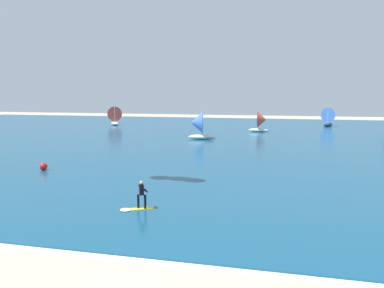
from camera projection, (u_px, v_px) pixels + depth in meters
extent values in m
cube|color=navy|center=(260.00, 138.00, 59.77)|extent=(160.00, 90.00, 0.10)
cube|color=white|center=(113.00, 251.00, 17.52)|extent=(63.58, 1.90, 0.01)
cube|color=yellow|center=(142.00, 209.00, 23.49)|extent=(1.43, 1.09, 0.05)
cylinder|color=black|center=(138.00, 201.00, 23.50)|extent=(0.14, 0.14, 0.80)
cylinder|color=black|center=(145.00, 202.00, 23.37)|extent=(0.14, 0.14, 0.80)
cube|color=black|center=(142.00, 190.00, 23.35)|extent=(0.37, 0.42, 0.60)
sphere|color=tan|center=(141.00, 183.00, 23.30)|extent=(0.22, 0.22, 0.22)
cylinder|color=black|center=(142.00, 188.00, 23.57)|extent=(0.48, 0.33, 0.39)
cylinder|color=black|center=(144.00, 190.00, 23.16)|extent=(0.48, 0.33, 0.39)
ellipsoid|color=white|center=(125.00, 210.00, 23.22)|extent=(0.87, 0.91, 0.08)
ellipsoid|color=navy|center=(328.00, 125.00, 80.03)|extent=(2.65, 3.67, 0.66)
cylinder|color=silver|center=(328.00, 114.00, 79.65)|extent=(0.11, 0.11, 3.50)
cone|color=#3F72CC|center=(330.00, 115.00, 80.24)|extent=(3.31, 2.69, 2.94)
ellipsoid|color=silver|center=(201.00, 137.00, 58.07)|extent=(3.94, 2.02, 0.70)
cylinder|color=silver|center=(203.00, 121.00, 57.78)|extent=(0.12, 0.12, 3.75)
cone|color=#3F72CC|center=(197.00, 123.00, 57.84)|extent=(2.25, 3.42, 3.15)
ellipsoid|color=white|center=(258.00, 130.00, 68.94)|extent=(3.31, 1.15, 0.62)
cylinder|color=silver|center=(258.00, 118.00, 68.73)|extent=(0.10, 0.10, 3.31)
cone|color=#D84C3F|center=(262.00, 120.00, 68.57)|extent=(1.46, 2.79, 2.78)
ellipsoid|color=silver|center=(115.00, 123.00, 83.11)|extent=(3.20, 3.59, 0.67)
cylinder|color=silver|center=(115.00, 113.00, 82.68)|extent=(0.11, 0.11, 3.59)
cone|color=#D84C3F|center=(114.00, 114.00, 83.42)|extent=(3.34, 3.11, 3.02)
sphere|color=red|center=(43.00, 166.00, 35.12)|extent=(0.67, 0.67, 0.67)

